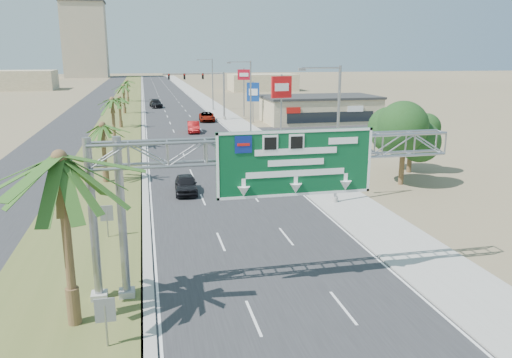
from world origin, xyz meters
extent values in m
cube|color=#28282B|center=(0.00, 110.00, 0.01)|extent=(12.00, 300.00, 0.02)
cube|color=#9E9B93|center=(8.50, 110.00, 0.05)|extent=(4.00, 300.00, 0.10)
cube|color=#515B28|center=(-10.00, 110.00, 0.06)|extent=(7.00, 300.00, 0.12)
cube|color=#28282B|center=(-17.00, 110.00, 0.01)|extent=(8.00, 300.00, 0.02)
cylinder|color=gray|center=(-7.20, 10.00, 3.70)|extent=(0.36, 0.36, 7.40)
cylinder|color=gray|center=(-8.40, 10.00, 3.70)|extent=(0.36, 0.36, 7.40)
cube|color=#9E9B93|center=(-7.20, 10.00, 0.20)|extent=(0.70, 0.70, 0.40)
cube|color=#9E9B93|center=(-8.40, 10.00, 0.20)|extent=(0.70, 0.70, 0.40)
cube|color=#074A25|center=(0.50, 9.52, 6.00)|extent=(7.20, 0.12, 3.00)
cube|color=navy|center=(-1.90, 9.44, 6.95)|extent=(0.75, 0.03, 0.75)
cone|color=white|center=(0.50, 9.44, 4.85)|extent=(0.56, 0.56, 0.45)
cylinder|color=brown|center=(-9.20, 8.00, 3.50)|extent=(0.36, 0.36, 7.00)
cylinder|color=brown|center=(-9.20, 8.00, 0.84)|extent=(0.54, 0.54, 1.68)
cylinder|color=brown|center=(-9.50, 32.00, 2.50)|extent=(0.36, 0.36, 5.00)
cylinder|color=brown|center=(-9.50, 32.00, 0.60)|extent=(0.54, 0.54, 1.20)
cylinder|color=brown|center=(-9.50, 48.00, 2.90)|extent=(0.36, 0.36, 5.80)
cylinder|color=brown|center=(-9.50, 48.00, 0.70)|extent=(0.54, 0.54, 1.39)
cylinder|color=brown|center=(-9.50, 66.00, 2.25)|extent=(0.36, 0.36, 4.50)
cylinder|color=brown|center=(-9.50, 66.00, 0.54)|extent=(0.54, 0.54, 1.08)
cylinder|color=brown|center=(-9.50, 85.00, 2.60)|extent=(0.36, 0.36, 5.20)
cylinder|color=brown|center=(-9.50, 85.00, 0.62)|extent=(0.54, 0.54, 1.25)
cylinder|color=brown|center=(-9.50, 110.00, 2.40)|extent=(0.36, 0.36, 4.80)
cylinder|color=brown|center=(-9.50, 110.00, 0.58)|extent=(0.54, 0.54, 1.15)
cylinder|color=gray|center=(7.50, 22.00, 5.00)|extent=(0.20, 0.20, 10.00)
cylinder|color=gray|center=(6.10, 22.00, 9.85)|extent=(2.80, 0.12, 0.12)
cube|color=slate|center=(4.70, 22.00, 9.75)|extent=(0.50, 0.22, 0.18)
cylinder|color=#9E9B93|center=(7.50, 22.00, 0.25)|extent=(0.44, 0.44, 0.50)
cylinder|color=gray|center=(7.50, 52.00, 5.00)|extent=(0.20, 0.20, 10.00)
cylinder|color=gray|center=(6.10, 52.00, 9.85)|extent=(2.80, 0.12, 0.12)
cube|color=slate|center=(4.70, 52.00, 9.75)|extent=(0.50, 0.22, 0.18)
cylinder|color=#9E9B93|center=(7.50, 52.00, 0.25)|extent=(0.44, 0.44, 0.50)
cylinder|color=gray|center=(7.50, 88.00, 5.00)|extent=(0.20, 0.20, 10.00)
cylinder|color=gray|center=(6.10, 88.00, 9.85)|extent=(2.80, 0.12, 0.12)
cube|color=slate|center=(4.70, 88.00, 9.75)|extent=(0.50, 0.22, 0.18)
cylinder|color=#9E9B93|center=(7.50, 88.00, 0.25)|extent=(0.44, 0.44, 0.50)
cylinder|color=gray|center=(7.20, 72.00, 4.00)|extent=(0.28, 0.28, 8.00)
cylinder|color=gray|center=(2.20, 72.00, 7.70)|extent=(10.00, 0.18, 0.18)
cube|color=black|center=(3.70, 71.80, 7.30)|extent=(0.32, 0.18, 0.95)
cube|color=black|center=(0.70, 71.80, 7.30)|extent=(0.32, 0.18, 0.95)
cube|color=black|center=(-1.80, 71.80, 7.30)|extent=(0.32, 0.18, 0.95)
sphere|color=red|center=(3.70, 71.68, 7.60)|extent=(0.22, 0.22, 0.22)
imported|color=black|center=(7.20, 72.00, 7.00)|extent=(0.16, 0.16, 0.60)
cylinder|color=#9E9B93|center=(7.20, 72.00, 0.30)|extent=(0.56, 0.56, 0.60)
cube|color=tan|center=(22.00, 66.00, 2.00)|extent=(18.00, 10.00, 4.00)
cylinder|color=brown|center=(15.00, 26.00, 1.95)|extent=(0.44, 0.44, 3.90)
sphere|color=black|center=(15.00, 26.00, 4.55)|extent=(4.50, 4.50, 4.50)
cylinder|color=brown|center=(18.00, 30.00, 1.65)|extent=(0.44, 0.44, 3.30)
sphere|color=black|center=(18.00, 30.00, 3.85)|extent=(3.50, 3.50, 3.50)
cylinder|color=gray|center=(-7.80, 6.00, 0.90)|extent=(0.08, 0.08, 1.80)
cube|color=slate|center=(-7.80, 6.00, 1.60)|extent=(0.75, 0.06, 0.95)
cylinder|color=gray|center=(-8.50, 18.00, 0.90)|extent=(0.08, 0.08, 1.80)
cube|color=slate|center=(-8.50, 18.00, 1.60)|extent=(0.75, 0.06, 0.95)
cube|color=tan|center=(-32.00, 250.00, 17.50)|extent=(20.00, 16.00, 35.00)
cube|color=tan|center=(-45.00, 160.00, 3.00)|extent=(24.00, 14.00, 6.00)
cube|color=tan|center=(30.00, 140.00, 2.50)|extent=(20.00, 12.00, 5.00)
imported|color=black|center=(-3.08, 27.17, 0.73)|extent=(1.91, 4.35, 1.46)
imported|color=maroon|center=(0.72, 59.11, 0.78)|extent=(1.97, 4.85, 1.56)
imported|color=gray|center=(4.10, 70.84, 0.75)|extent=(2.90, 5.57, 1.50)
imported|color=black|center=(-3.50, 95.39, 0.82)|extent=(2.87, 5.83, 1.63)
cylinder|color=gray|center=(9.07, 42.92, 4.31)|extent=(0.20, 0.20, 8.63)
cube|color=red|center=(9.07, 42.92, 7.23)|extent=(2.42, 0.71, 2.40)
cube|color=white|center=(9.07, 42.74, 7.23)|extent=(1.66, 0.33, 0.84)
cylinder|color=gray|center=(11.25, 67.76, 3.31)|extent=(0.20, 0.20, 6.62)
cube|color=navy|center=(11.25, 67.76, 4.92)|extent=(2.01, 0.83, 3.00)
cube|color=white|center=(11.25, 67.58, 4.92)|extent=(1.36, 0.41, 1.05)
cylinder|color=gray|center=(11.40, 76.00, 4.22)|extent=(0.20, 0.20, 8.44)
cube|color=red|center=(11.40, 76.00, 7.34)|extent=(2.22, 0.66, 1.80)
cube|color=white|center=(11.40, 75.82, 7.34)|extent=(1.53, 0.29, 0.63)
camera|label=1|loc=(-6.01, -11.40, 10.71)|focal=35.00mm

